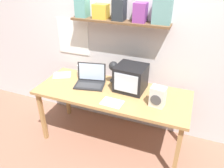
% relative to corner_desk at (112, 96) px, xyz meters
% --- Properties ---
extents(ground_plane, '(12.00, 12.00, 0.00)m').
position_rel_corner_desk_xyz_m(ground_plane, '(0.00, 0.00, -0.69)').
color(ground_plane, '#8F614D').
extents(back_wall, '(5.60, 0.24, 2.60)m').
position_rel_corner_desk_xyz_m(back_wall, '(-0.00, 0.48, 0.62)').
color(back_wall, silver).
rests_on(back_wall, ground_plane).
extents(corner_desk, '(1.79, 0.72, 0.75)m').
position_rel_corner_desk_xyz_m(corner_desk, '(0.00, 0.00, 0.00)').
color(corner_desk, '#AF824C').
rests_on(corner_desk, ground_plane).
extents(crt_monitor, '(0.36, 0.34, 0.30)m').
position_rel_corner_desk_xyz_m(crt_monitor, '(0.18, 0.13, 0.21)').
color(crt_monitor, black).
rests_on(crt_monitor, corner_desk).
extents(laptop, '(0.40, 0.33, 0.25)m').
position_rel_corner_desk_xyz_m(laptop, '(-0.31, 0.08, 0.12)').
color(laptop, '#232326').
rests_on(laptop, corner_desk).
extents(desk_lamp, '(0.12, 0.18, 0.30)m').
position_rel_corner_desk_xyz_m(desk_lamp, '(-0.05, 0.19, 0.27)').
color(desk_lamp, '#232326').
rests_on(desk_lamp, corner_desk).
extents(juice_glass, '(0.06, 0.06, 0.15)m').
position_rel_corner_desk_xyz_m(juice_glass, '(-0.55, 0.23, 0.13)').
color(juice_glass, white).
rests_on(juice_glass, corner_desk).
extents(space_heater, '(0.17, 0.13, 0.22)m').
position_rel_corner_desk_xyz_m(space_heater, '(0.54, -0.09, 0.17)').
color(space_heater, silver).
rests_on(space_heater, corner_desk).
extents(printed_handout, '(0.29, 0.27, 0.00)m').
position_rel_corner_desk_xyz_m(printed_handout, '(-0.78, 0.15, 0.06)').
color(printed_handout, white).
rests_on(printed_handout, corner_desk).
extents(loose_paper_near_laptop, '(0.24, 0.18, 0.00)m').
position_rel_corner_desk_xyz_m(loose_paper_near_laptop, '(0.08, -0.22, 0.06)').
color(loose_paper_near_laptop, white).
rests_on(loose_paper_near_laptop, corner_desk).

